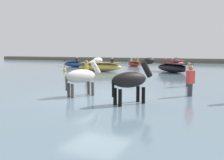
# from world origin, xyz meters

# --- Properties ---
(ground_plane) EXTENTS (120.00, 120.00, 0.00)m
(ground_plane) POSITION_xyz_m (0.00, 0.00, 0.00)
(ground_plane) COLOR #84755B
(water_surface) EXTENTS (90.00, 90.00, 0.36)m
(water_surface) POSITION_xyz_m (0.00, 10.00, 0.18)
(water_surface) COLOR slate
(water_surface) RESTS_ON ground
(horse_lead_pinto) EXTENTS (1.13, 1.71, 1.94)m
(horse_lead_pinto) POSITION_xyz_m (-0.49, -0.27, 1.15)
(horse_lead_pinto) COLOR beige
(horse_lead_pinto) RESTS_ON ground
(horse_trailing_black) EXTENTS (1.33, 1.66, 1.99)m
(horse_trailing_black) POSITION_xyz_m (1.88, -0.87, 1.18)
(horse_trailing_black) COLOR black
(horse_trailing_black) RESTS_ON ground
(boat_distant_east) EXTENTS (1.52, 3.57, 1.13)m
(boat_distant_east) POSITION_xyz_m (-0.57, 22.86, 0.69)
(boat_distant_east) COLOR #BC382D
(boat_distant_east) RESTS_ON water_surface
(boat_far_offshore) EXTENTS (3.38, 1.22, 1.16)m
(boat_far_offshore) POSITION_xyz_m (-10.89, 15.50, 0.70)
(boat_far_offshore) COLOR #28518E
(boat_far_offshore) RESTS_ON water_surface
(boat_near_starboard) EXTENTS (3.79, 3.51, 1.27)m
(boat_near_starboard) POSITION_xyz_m (0.66, 12.95, 0.76)
(boat_near_starboard) COLOR black
(boat_near_starboard) RESTS_ON water_surface
(boat_mid_channel) EXTENTS (2.72, 2.59, 1.04)m
(boat_mid_channel) POSITION_xyz_m (-5.36, 19.87, 0.66)
(boat_mid_channel) COLOR #BC382D
(boat_mid_channel) RESTS_ON water_surface
(boat_near_port) EXTENTS (4.16, 2.76, 1.27)m
(boat_near_port) POSITION_xyz_m (-5.56, 11.15, 0.76)
(boat_near_port) COLOR gold
(boat_near_port) RESTS_ON water_surface
(person_wading_close) EXTENTS (0.32, 0.37, 1.63)m
(person_wading_close) POSITION_xyz_m (-3.32, 4.88, 0.87)
(person_wading_close) COLOR #383842
(person_wading_close) RESTS_ON ground
(person_onlooker_right) EXTENTS (0.26, 0.35, 1.63)m
(person_onlooker_right) POSITION_xyz_m (3.12, 4.45, 0.87)
(person_onlooker_right) COLOR #383842
(person_onlooker_right) RESTS_ON ground
(person_onlooker_left) EXTENTS (0.35, 0.38, 1.63)m
(person_onlooker_left) POSITION_xyz_m (3.59, 1.55, 0.87)
(person_onlooker_left) COLOR #383842
(person_onlooker_left) RESTS_ON ground
(channel_buoy) EXTENTS (0.29, 0.29, 0.67)m
(channel_buoy) POSITION_xyz_m (-8.55, 9.79, 0.51)
(channel_buoy) COLOR yellow
(channel_buoy) RESTS_ON water_surface
(far_shoreline) EXTENTS (80.00, 2.40, 1.03)m
(far_shoreline) POSITION_xyz_m (0.00, 32.39, 0.51)
(far_shoreline) COLOR #605B4C
(far_shoreline) RESTS_ON ground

